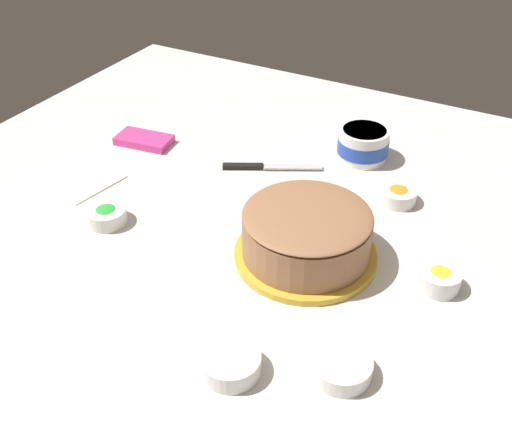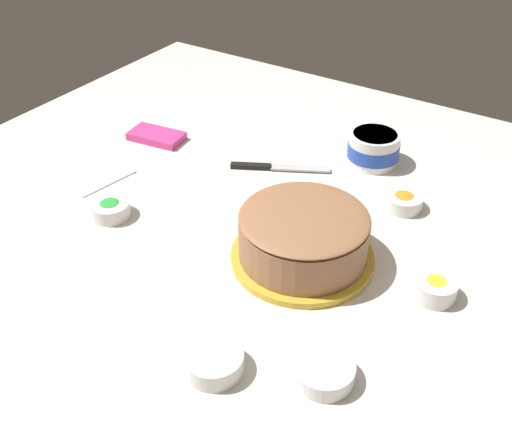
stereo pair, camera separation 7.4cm
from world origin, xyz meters
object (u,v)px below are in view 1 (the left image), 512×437
(frosting_tub, at_px, (363,143))
(paper_napkin, at_px, (81,179))
(sprinkle_bowl_pink, at_px, (231,363))
(sprinkle_bowl_blue, at_px, (342,367))
(frosted_cake, at_px, (306,235))
(sprinkle_bowl_green, at_px, (107,215))
(sprinkle_bowl_orange, at_px, (398,195))
(sprinkle_bowl_yellow, at_px, (439,278))
(spreading_knife, at_px, (263,167))
(candy_box_lower, at_px, (144,140))

(frosting_tub, distance_m, paper_napkin, 0.67)
(sprinkle_bowl_pink, distance_m, sprinkle_bowl_blue, 0.17)
(frosted_cake, height_order, paper_napkin, frosted_cake)
(sprinkle_bowl_green, height_order, paper_napkin, sprinkle_bowl_green)
(sprinkle_bowl_blue, height_order, paper_napkin, sprinkle_bowl_blue)
(frosting_tub, bearing_deg, sprinkle_bowl_blue, -72.23)
(sprinkle_bowl_orange, relative_size, sprinkle_bowl_green, 0.98)
(sprinkle_bowl_yellow, bearing_deg, paper_napkin, -177.86)
(sprinkle_bowl_pink, bearing_deg, sprinkle_bowl_green, 153.02)
(frosted_cake, distance_m, sprinkle_bowl_pink, 0.31)
(sprinkle_bowl_orange, height_order, sprinkle_bowl_green, same)
(sprinkle_bowl_yellow, height_order, paper_napkin, sprinkle_bowl_yellow)
(frosting_tub, distance_m, sprinkle_bowl_pink, 0.72)
(frosted_cake, distance_m, frosting_tub, 0.41)
(spreading_knife, distance_m, sprinkle_bowl_green, 0.39)
(sprinkle_bowl_green, bearing_deg, sprinkle_bowl_yellow, 11.21)
(spreading_knife, xyz_separation_m, sprinkle_bowl_pink, (0.24, -0.56, 0.01))
(sprinkle_bowl_orange, bearing_deg, candy_box_lower, -175.39)
(sprinkle_bowl_blue, bearing_deg, frosted_cake, 125.91)
(candy_box_lower, xyz_separation_m, paper_napkin, (-0.02, -0.21, -0.01))
(frosting_tub, relative_size, sprinkle_bowl_blue, 1.29)
(frosted_cake, height_order, sprinkle_bowl_green, frosted_cake)
(spreading_knife, height_order, candy_box_lower, candy_box_lower)
(frosting_tub, xyz_separation_m, sprinkle_bowl_orange, (0.14, -0.14, -0.02))
(sprinkle_bowl_yellow, relative_size, sprinkle_bowl_blue, 0.82)
(frosting_tub, height_order, spreading_knife, frosting_tub)
(frosting_tub, xyz_separation_m, spreading_knife, (-0.19, -0.16, -0.03))
(frosting_tub, relative_size, sprinkle_bowl_green, 1.48)
(frosting_tub, relative_size, sprinkle_bowl_pink, 1.29)
(sprinkle_bowl_yellow, xyz_separation_m, paper_napkin, (-0.82, -0.03, -0.02))
(frosted_cake, distance_m, sprinkle_bowl_yellow, 0.25)
(spreading_knife, relative_size, sprinkle_bowl_pink, 2.27)
(candy_box_lower, bearing_deg, sprinkle_bowl_yellow, -20.43)
(spreading_knife, height_order, sprinkle_bowl_green, sprinkle_bowl_green)
(paper_napkin, bearing_deg, sprinkle_bowl_pink, -28.38)
(sprinkle_bowl_orange, bearing_deg, sprinkle_bowl_blue, -81.87)
(spreading_knife, bearing_deg, frosting_tub, 40.55)
(frosting_tub, height_order, sprinkle_bowl_blue, frosting_tub)
(frosted_cake, bearing_deg, sprinkle_bowl_green, -167.35)
(spreading_knife, height_order, sprinkle_bowl_yellow, sprinkle_bowl_yellow)
(spreading_knife, bearing_deg, frosted_cake, -48.15)
(sprinkle_bowl_blue, distance_m, candy_box_lower, 0.85)
(sprinkle_bowl_orange, bearing_deg, sprinkle_bowl_pink, -98.06)
(frosted_cake, relative_size, paper_napkin, 1.84)
(candy_box_lower, bearing_deg, sprinkle_bowl_green, -73.73)
(frosting_tub, bearing_deg, candy_box_lower, -159.17)
(spreading_knife, height_order, sprinkle_bowl_pink, sprinkle_bowl_pink)
(sprinkle_bowl_green, relative_size, candy_box_lower, 0.60)
(frosted_cake, relative_size, frosting_tub, 2.23)
(sprinkle_bowl_pink, height_order, sprinkle_bowl_blue, sprinkle_bowl_pink)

